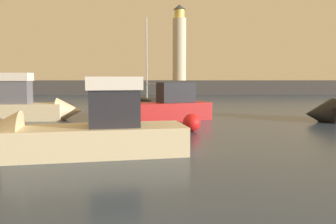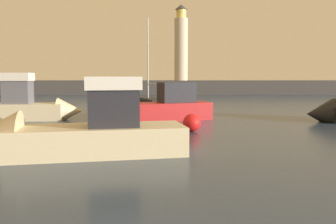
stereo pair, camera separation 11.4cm
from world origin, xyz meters
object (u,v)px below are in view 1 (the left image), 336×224
Objects in this scene: mooring_buoy at (192,123)px; motorboat_0 at (67,134)px; sailboat_moored at (149,101)px; motorboat_3 at (149,109)px; motorboat_4 at (33,106)px; lighthouse at (179,45)px.

motorboat_0 is at bearing -130.07° from mooring_buoy.
motorboat_0 is 0.95× the size of sailboat_moored.
motorboat_3 is at bearing 76.69° from motorboat_0.
motorboat_4 is 11.40m from mooring_buoy.
motorboat_3 reaches higher than mooring_buoy.
motorboat_3 is 0.93× the size of sailboat_moored.
mooring_buoy is at bearing -62.49° from motorboat_3.
motorboat_3 is 1.22× the size of motorboat_4.
motorboat_3 is at bearing -3.80° from motorboat_4.
motorboat_0 is 10.84m from motorboat_3.
motorboat_4 is 0.76× the size of sailboat_moored.
motorboat_0 is 1.03× the size of motorboat_3.
lighthouse is 43.20m from mooring_buoy.
lighthouse is at bearing 82.83° from motorboat_0.
mooring_buoy is (10.13, -5.19, -0.49)m from motorboat_4.
motorboat_4 is (-5.20, 11.06, 0.14)m from motorboat_0.
motorboat_4 is at bearing -121.28° from sailboat_moored.
lighthouse is at bearing 88.45° from mooring_buoy.
motorboat_4 is (-11.28, -37.30, -7.20)m from lighthouse.
mooring_buoy is at bearing 49.93° from motorboat_0.
lighthouse is 39.63m from motorboat_4.
motorboat_4 reaches higher than motorboat_0.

